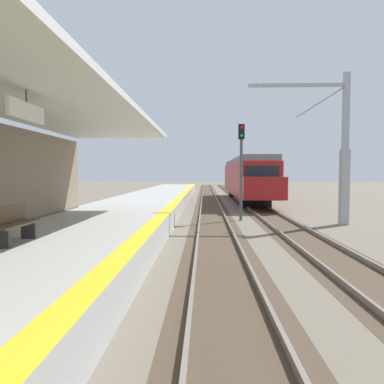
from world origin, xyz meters
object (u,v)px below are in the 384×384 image
approaching_train (247,178)px  catenary_pylon_far_side (339,152)px  rail_signal_post (241,162)px  platform_bench (13,223)px

approaching_train → catenary_pylon_far_side: size_ratio=2.61×
approaching_train → rail_signal_post: rail_signal_post is taller
approaching_train → catenary_pylon_far_side: bearing=-79.3°
rail_signal_post → catenary_pylon_far_side: 4.89m
rail_signal_post → platform_bench: 12.89m
rail_signal_post → catenary_pylon_far_side: size_ratio=0.69×
approaching_train → catenary_pylon_far_side: 15.09m
catenary_pylon_far_side → platform_bench: bearing=-139.6°
platform_bench → catenary_pylon_far_side: bearing=40.4°
rail_signal_post → catenary_pylon_far_side: (4.67, -1.40, 0.41)m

